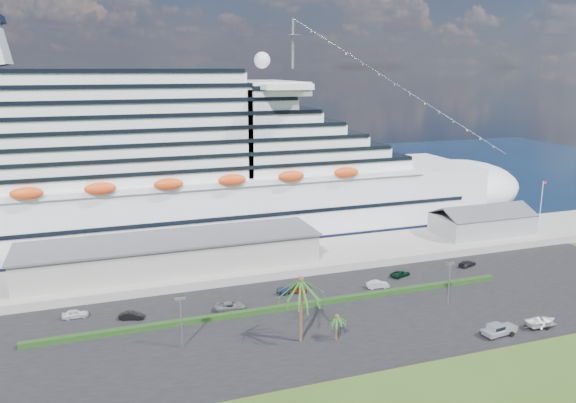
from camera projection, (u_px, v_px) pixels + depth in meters
name	position (u px, v px, depth m)	size (l,w,h in m)	color
ground	(369.00, 343.00, 88.23)	(420.00, 420.00, 0.00)	#324E1A
asphalt_lot	(340.00, 315.00, 98.32)	(140.00, 38.00, 0.12)	black
wharf	(286.00, 258.00, 124.76)	(240.00, 20.00, 1.80)	gray
water	(207.00, 185.00, 207.64)	(420.00, 160.00, 0.02)	#0B1432
cruise_ship	(170.00, 175.00, 136.25)	(191.00, 38.00, 54.00)	silver
terminal_building	(172.00, 253.00, 115.82)	(61.00, 15.00, 6.30)	gray
port_shed	(482.00, 223.00, 140.56)	(24.00, 12.31, 7.37)	gray
flagpole	(541.00, 202.00, 145.42)	(1.08, 0.16, 12.00)	silver
hedge	(288.00, 307.00, 100.24)	(88.00, 1.10, 0.90)	black
lamp_post_left	(181.00, 316.00, 85.39)	(1.60, 0.35, 8.27)	gray
lamp_post_right	(449.00, 278.00, 100.72)	(1.60, 0.35, 8.27)	gray
palm_tall	(301.00, 287.00, 86.57)	(8.82, 8.82, 11.13)	#47301E
palm_short	(337.00, 319.00, 88.24)	(3.53, 3.53, 4.56)	#47301E
parked_car_0	(75.00, 314.00, 96.77)	(1.76, 4.36, 1.49)	white
parked_car_1	(132.00, 316.00, 96.21)	(1.47, 4.21, 1.39)	black
parked_car_2	(230.00, 306.00, 99.83)	(2.50, 5.42, 1.51)	slate
parked_car_3	(288.00, 290.00, 107.50)	(1.85, 4.55, 1.32)	#18154C
parked_car_4	(297.00, 290.00, 107.48)	(1.49, 3.70, 1.26)	maroon
parked_car_5	(378.00, 284.00, 109.90)	(1.55, 4.44, 1.46)	silver
parked_car_6	(400.00, 273.00, 116.01)	(2.13, 4.62, 1.29)	black
parked_car_7	(467.00, 263.00, 121.83)	(1.87, 4.60, 1.34)	black
pickup_truck	(499.00, 329.00, 90.22)	(5.98, 2.80, 2.03)	black
boat_trailer	(542.00, 321.00, 92.87)	(6.21, 3.93, 1.80)	gray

